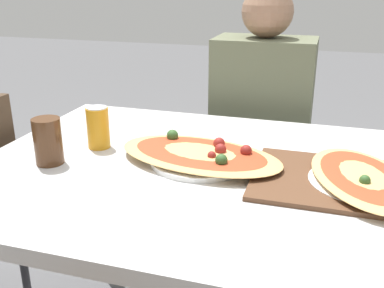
{
  "coord_description": "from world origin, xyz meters",
  "views": [
    {
      "loc": [
        0.34,
        -1.07,
        1.22
      ],
      "look_at": [
        0.02,
        0.01,
        0.79
      ],
      "focal_mm": 42.0,
      "sensor_mm": 36.0,
      "label": 1
    }
  ],
  "objects_px": {
    "dining_table": "(186,188)",
    "chair_far_seated": "(263,148)",
    "pizza_main": "(200,155)",
    "person_seated": "(261,110)",
    "soda_can": "(98,127)",
    "pizza_second": "(363,179)",
    "drink_glass": "(48,141)"
  },
  "relations": [
    {
      "from": "chair_far_seated",
      "to": "pizza_main",
      "type": "xyz_separation_m",
      "value": [
        -0.07,
        -0.77,
        0.25
      ]
    },
    {
      "from": "dining_table",
      "to": "pizza_second",
      "type": "height_order",
      "value": "pizza_second"
    },
    {
      "from": "person_seated",
      "to": "pizza_second",
      "type": "bearing_deg",
      "value": 117.03
    },
    {
      "from": "drink_glass",
      "to": "pizza_main",
      "type": "bearing_deg",
      "value": 17.59
    },
    {
      "from": "person_seated",
      "to": "pizza_main",
      "type": "xyz_separation_m",
      "value": [
        -0.07,
        -0.66,
        0.05
      ]
    },
    {
      "from": "person_seated",
      "to": "pizza_second",
      "type": "relative_size",
      "value": 2.69
    },
    {
      "from": "pizza_main",
      "to": "soda_can",
      "type": "relative_size",
      "value": 4.07
    },
    {
      "from": "soda_can",
      "to": "pizza_main",
      "type": "bearing_deg",
      "value": -4.39
    },
    {
      "from": "soda_can",
      "to": "pizza_second",
      "type": "bearing_deg",
      "value": -4.03
    },
    {
      "from": "dining_table",
      "to": "soda_can",
      "type": "xyz_separation_m",
      "value": [
        -0.29,
        0.05,
        0.13
      ]
    },
    {
      "from": "soda_can",
      "to": "drink_glass",
      "type": "distance_m",
      "value": 0.17
    },
    {
      "from": "dining_table",
      "to": "pizza_second",
      "type": "distance_m",
      "value": 0.46
    },
    {
      "from": "person_seated",
      "to": "pizza_second",
      "type": "distance_m",
      "value": 0.77
    },
    {
      "from": "pizza_main",
      "to": "drink_glass",
      "type": "relative_size",
      "value": 3.96
    },
    {
      "from": "drink_glass",
      "to": "pizza_second",
      "type": "distance_m",
      "value": 0.82
    },
    {
      "from": "soda_can",
      "to": "pizza_second",
      "type": "xyz_separation_m",
      "value": [
        0.74,
        -0.05,
        -0.04
      ]
    },
    {
      "from": "drink_glass",
      "to": "dining_table",
      "type": "bearing_deg",
      "value": 14.71
    },
    {
      "from": "chair_far_seated",
      "to": "soda_can",
      "type": "bearing_deg",
      "value": 62.0
    },
    {
      "from": "pizza_second",
      "to": "dining_table",
      "type": "bearing_deg",
      "value": -179.73
    },
    {
      "from": "dining_table",
      "to": "chair_far_seated",
      "type": "relative_size",
      "value": 1.33
    },
    {
      "from": "person_seated",
      "to": "pizza_main",
      "type": "relative_size",
      "value": 2.34
    },
    {
      "from": "person_seated",
      "to": "soda_can",
      "type": "distance_m",
      "value": 0.75
    },
    {
      "from": "dining_table",
      "to": "drink_glass",
      "type": "distance_m",
      "value": 0.4
    },
    {
      "from": "pizza_main",
      "to": "pizza_second",
      "type": "bearing_deg",
      "value": -3.76
    },
    {
      "from": "person_seated",
      "to": "drink_glass",
      "type": "xyz_separation_m",
      "value": [
        -0.47,
        -0.78,
        0.09
      ]
    },
    {
      "from": "soda_can",
      "to": "person_seated",
      "type": "bearing_deg",
      "value": 58.03
    },
    {
      "from": "soda_can",
      "to": "pizza_second",
      "type": "relative_size",
      "value": 0.28
    },
    {
      "from": "chair_far_seated",
      "to": "drink_glass",
      "type": "xyz_separation_m",
      "value": [
        -0.47,
        -0.89,
        0.3
      ]
    },
    {
      "from": "drink_glass",
      "to": "soda_can",
      "type": "bearing_deg",
      "value": 64.46
    },
    {
      "from": "pizza_second",
      "to": "soda_can",
      "type": "bearing_deg",
      "value": 175.97
    },
    {
      "from": "soda_can",
      "to": "drink_glass",
      "type": "bearing_deg",
      "value": -115.54
    },
    {
      "from": "person_seated",
      "to": "pizza_main",
      "type": "height_order",
      "value": "person_seated"
    }
  ]
}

